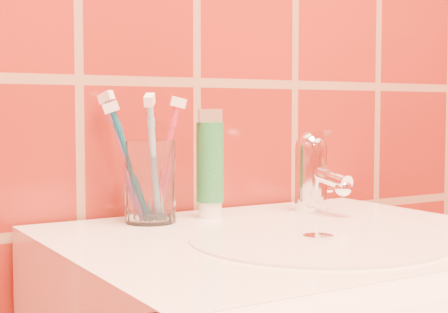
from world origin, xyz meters
TOP-DOWN VIEW (x-y plane):
  - glass_tumbler at (-0.11, 1.12)m, footprint 0.07×0.07m
  - toothpaste_tube at (-0.02, 1.12)m, footprint 0.04×0.04m
  - faucet at (0.14, 1.09)m, footprint 0.05×0.11m
  - toothbrush_0 at (-0.12, 1.10)m, footprint 0.11×0.13m
  - toothbrush_1 at (-0.14, 1.12)m, footprint 0.12×0.10m
  - toothbrush_2 at (-0.09, 1.12)m, footprint 0.10×0.09m
  - toothbrush_3 at (-0.14, 1.15)m, footprint 0.12×0.15m

SIDE VIEW (x-z plane):
  - glass_tumbler at x=-0.11m, z-range 0.85..0.96m
  - faucet at x=0.14m, z-range 0.85..0.97m
  - toothpaste_tube at x=-0.02m, z-range 0.85..1.00m
  - toothbrush_1 at x=-0.14m, z-range 0.84..1.02m
  - toothbrush_2 at x=-0.09m, z-range 0.84..1.02m
  - toothbrush_0 at x=-0.12m, z-range 0.84..1.03m
  - toothbrush_3 at x=-0.14m, z-range 0.84..1.04m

